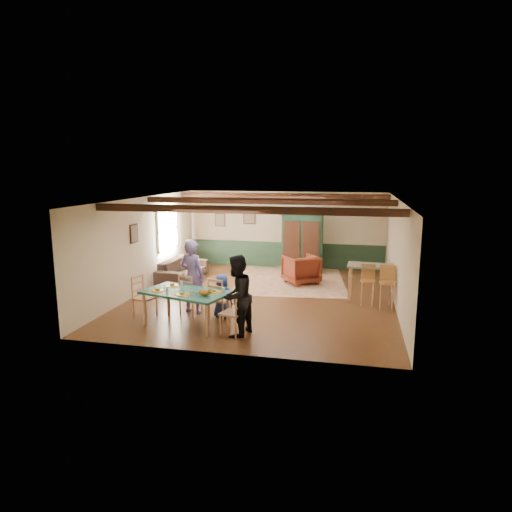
% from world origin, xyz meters
% --- Properties ---
extents(floor, '(8.00, 8.00, 0.00)m').
position_xyz_m(floor, '(0.00, 0.00, 0.00)').
color(floor, '#502C16').
rests_on(floor, ground).
extents(wall_back, '(7.00, 0.02, 2.70)m').
position_xyz_m(wall_back, '(0.00, 4.00, 1.35)').
color(wall_back, beige).
rests_on(wall_back, floor).
extents(wall_left, '(0.02, 8.00, 2.70)m').
position_xyz_m(wall_left, '(-3.50, 0.00, 1.35)').
color(wall_left, beige).
rests_on(wall_left, floor).
extents(wall_right, '(0.02, 8.00, 2.70)m').
position_xyz_m(wall_right, '(3.50, 0.00, 1.35)').
color(wall_right, beige).
rests_on(wall_right, floor).
extents(ceiling, '(7.00, 8.00, 0.02)m').
position_xyz_m(ceiling, '(0.00, 0.00, 2.70)').
color(ceiling, beige).
rests_on(ceiling, wall_back).
extents(wainscot_back, '(6.95, 0.03, 0.90)m').
position_xyz_m(wainscot_back, '(0.00, 3.98, 0.45)').
color(wainscot_back, '#1E3725').
rests_on(wainscot_back, floor).
extents(ceiling_beam_front, '(6.95, 0.16, 0.16)m').
position_xyz_m(ceiling_beam_front, '(0.00, -2.30, 2.61)').
color(ceiling_beam_front, black).
rests_on(ceiling_beam_front, ceiling).
extents(ceiling_beam_mid, '(6.95, 0.16, 0.16)m').
position_xyz_m(ceiling_beam_mid, '(0.00, 0.40, 2.61)').
color(ceiling_beam_mid, black).
rests_on(ceiling_beam_mid, ceiling).
extents(ceiling_beam_back, '(6.95, 0.16, 0.16)m').
position_xyz_m(ceiling_beam_back, '(0.00, 3.00, 2.61)').
color(ceiling_beam_back, black).
rests_on(ceiling_beam_back, ceiling).
extents(window_left, '(0.06, 1.60, 1.30)m').
position_xyz_m(window_left, '(-3.47, 1.70, 1.55)').
color(window_left, white).
rests_on(window_left, wall_left).
extents(picture_left_wall, '(0.04, 0.42, 0.52)m').
position_xyz_m(picture_left_wall, '(-3.47, -0.60, 1.75)').
color(picture_left_wall, gray).
rests_on(picture_left_wall, wall_left).
extents(picture_back_a, '(0.45, 0.04, 0.55)m').
position_xyz_m(picture_back_a, '(-1.30, 3.97, 1.80)').
color(picture_back_a, gray).
rests_on(picture_back_a, wall_back).
extents(picture_back_b, '(0.38, 0.04, 0.48)m').
position_xyz_m(picture_back_b, '(-2.40, 3.97, 1.65)').
color(picture_back_b, gray).
rests_on(picture_back_b, wall_back).
extents(dining_table, '(2.11, 1.53, 0.79)m').
position_xyz_m(dining_table, '(-1.23, -2.64, 0.39)').
color(dining_table, '#1D5D4C').
rests_on(dining_table, floor).
extents(dining_chair_far_left, '(0.55, 0.57, 1.00)m').
position_xyz_m(dining_chair_far_left, '(-1.43, -1.80, 0.50)').
color(dining_chair_far_left, tan).
rests_on(dining_chair_far_left, floor).
extents(dining_chair_far_right, '(0.55, 0.57, 1.00)m').
position_xyz_m(dining_chair_far_right, '(-0.62, -2.03, 0.50)').
color(dining_chair_far_right, tan).
rests_on(dining_chair_far_right, floor).
extents(dining_chair_end_left, '(0.57, 0.55, 1.00)m').
position_xyz_m(dining_chair_end_left, '(-2.39, -2.31, 0.50)').
color(dining_chair_end_left, tan).
rests_on(dining_chair_end_left, floor).
extents(dining_chair_end_right, '(0.57, 0.55, 1.00)m').
position_xyz_m(dining_chair_end_right, '(-0.06, -2.97, 0.50)').
color(dining_chair_end_right, tan).
rests_on(dining_chair_end_right, floor).
extents(person_man, '(0.76, 0.60, 1.82)m').
position_xyz_m(person_man, '(-1.40, -1.72, 0.91)').
color(person_man, '#725A9B').
rests_on(person_man, floor).
extents(person_woman, '(0.86, 0.99, 1.74)m').
position_xyz_m(person_woman, '(0.04, -3.00, 0.87)').
color(person_woman, black).
rests_on(person_woman, floor).
extents(person_child, '(0.59, 0.46, 1.06)m').
position_xyz_m(person_child, '(-0.59, -1.95, 0.53)').
color(person_child, '#264098').
rests_on(person_child, floor).
extents(cat, '(0.40, 0.25, 0.19)m').
position_xyz_m(cat, '(-0.70, -2.90, 0.88)').
color(cat, orange).
rests_on(cat, dining_table).
extents(place_setting_near_left, '(0.49, 0.42, 0.11)m').
position_xyz_m(place_setting_near_left, '(-1.86, -2.74, 0.84)').
color(place_setting_near_left, gold).
rests_on(place_setting_near_left, dining_table).
extents(place_setting_near_center, '(0.49, 0.42, 0.11)m').
position_xyz_m(place_setting_near_center, '(-1.20, -2.92, 0.84)').
color(place_setting_near_center, gold).
rests_on(place_setting_near_center, dining_table).
extents(place_setting_far_left, '(0.49, 0.42, 0.11)m').
position_xyz_m(place_setting_far_left, '(-1.71, -2.23, 0.84)').
color(place_setting_far_left, gold).
rests_on(place_setting_far_left, dining_table).
extents(place_setting_far_right, '(0.49, 0.42, 0.11)m').
position_xyz_m(place_setting_far_right, '(-0.60, -2.55, 0.84)').
color(place_setting_far_right, gold).
rests_on(place_setting_far_right, dining_table).
extents(area_rug, '(3.78, 4.32, 0.01)m').
position_xyz_m(area_rug, '(0.48, 2.03, 0.01)').
color(area_rug, beige).
rests_on(area_rug, floor).
extents(armoire, '(1.50, 0.68, 2.07)m').
position_xyz_m(armoire, '(0.70, 3.24, 1.04)').
color(armoire, '#153423').
rests_on(armoire, floor).
extents(armchair, '(1.31, 1.32, 0.87)m').
position_xyz_m(armchair, '(0.85, 1.75, 0.44)').
color(armchair, '#48150E').
rests_on(armchair, floor).
extents(sofa, '(0.99, 2.35, 0.68)m').
position_xyz_m(sofa, '(-2.89, 1.41, 0.34)').
color(sofa, '#3A2B24').
rests_on(sofa, floor).
extents(end_table, '(0.45, 0.45, 0.54)m').
position_xyz_m(end_table, '(-3.22, 2.97, 0.27)').
color(end_table, black).
rests_on(end_table, floor).
extents(table_lamp, '(0.28, 0.28, 0.49)m').
position_xyz_m(table_lamp, '(-3.22, 2.97, 0.78)').
color(table_lamp, beige).
rests_on(table_lamp, end_table).
extents(counter_table, '(1.22, 0.75, 0.99)m').
position_xyz_m(counter_table, '(2.86, 0.24, 0.49)').
color(counter_table, tan).
rests_on(counter_table, floor).
extents(bar_stool_left, '(0.38, 0.42, 1.06)m').
position_xyz_m(bar_stool_left, '(2.79, -0.16, 0.53)').
color(bar_stool_left, tan).
rests_on(bar_stool_left, floor).
extents(bar_stool_right, '(0.40, 0.44, 1.10)m').
position_xyz_m(bar_stool_right, '(3.26, -0.38, 0.55)').
color(bar_stool_right, tan).
rests_on(bar_stool_right, floor).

